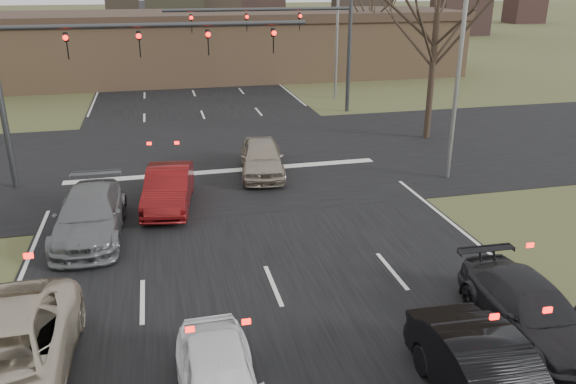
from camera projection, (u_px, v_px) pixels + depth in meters
name	position (u px, v px, depth m)	size (l,w,h in m)	color
ground	(301.00, 352.00, 12.70)	(360.00, 360.00, 0.00)	#454826
road_main	(175.00, 48.00, 67.19)	(14.00, 300.00, 0.02)	black
road_cross	(220.00, 158.00, 26.32)	(200.00, 14.00, 0.02)	black
building	(210.00, 45.00, 46.69)	(42.40, 10.40, 5.30)	#8C694B
mast_arm_near	(85.00, 57.00, 21.56)	(12.12, 0.24, 8.00)	#383A3D
mast_arm_far	(305.00, 30.00, 33.12)	(11.12, 0.24, 8.00)	#383A3D
streetlight_right_near	(457.00, 42.00, 21.68)	(2.34, 0.25, 10.00)	gray
streetlight_right_far	(335.00, 15.00, 37.23)	(2.34, 0.25, 10.00)	gray
car_silver_suv	(0.00, 362.00, 11.14)	(2.66, 5.76, 1.60)	beige
car_white_sedan	(219.00, 383.00, 10.74)	(1.58, 3.94, 1.34)	white
car_black_hatch	(490.00, 384.00, 10.62)	(1.59, 4.57, 1.51)	black
car_charcoal_sedan	(530.00, 310.00, 13.15)	(1.83, 4.50, 1.31)	black
car_grey_ahead	(90.00, 215.00, 18.15)	(2.08, 5.13, 1.49)	slate
car_red_ahead	(169.00, 188.00, 20.55)	(1.54, 4.43, 1.46)	#5F0D0E
car_silver_ahead	(262.00, 157.00, 23.89)	(1.79, 4.44, 1.51)	#A19582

